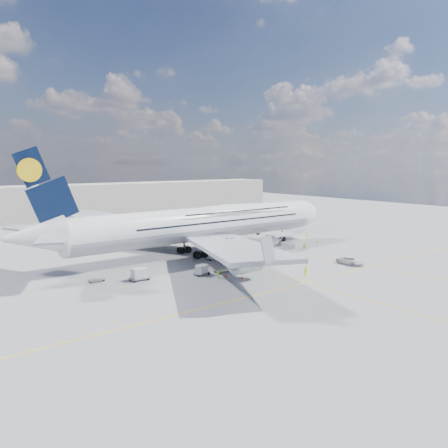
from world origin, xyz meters
TOP-DOWN VIEW (x-y plane):
  - ground at (0.00, 0.00)m, footprint 300.00×300.00m
  - taxi_line_main at (0.00, 0.00)m, footprint 0.25×220.00m
  - taxi_line_cross at (0.00, -20.00)m, footprint 120.00×0.25m
  - taxi_line_diag at (14.00, 10.00)m, footprint 14.16×99.06m
  - airliner at (0.26, 10.00)m, footprint 77.26×79.15m
  - jet_bridge at (29.81, 20.94)m, footprint 18.80×12.10m
  - cargo_loader at (16.82, 2.89)m, footprint 8.53×3.20m
  - terminal at (0.00, 95.00)m, footprint 180.00×16.00m
  - tree_line at (40.00, 140.00)m, footprint 160.00×6.00m
  - dolly_row_a at (-21.63, -1.40)m, footprint 3.33×1.79m
  - dolly_row_b at (-6.71, -5.75)m, footprint 3.37×1.88m
  - dolly_row_c at (-11.02, -4.97)m, footprint 3.28×2.41m
  - dolly_back at (-27.77, 2.33)m, footprint 2.64×1.53m
  - dolly_nose_far at (4.18, -4.56)m, footprint 2.82×1.72m
  - dolly_nose_near at (-1.75, 3.92)m, footprint 3.74×2.77m
  - baggage_tug at (-2.49, -2.40)m, footprint 2.59×1.39m
  - catering_truck_inner at (-8.45, 26.92)m, footprint 6.34×4.39m
  - catering_truck_outer at (-21.28, 40.28)m, footprint 6.37×2.53m
  - service_van at (17.02, -16.56)m, footprint 2.59×5.51m
  - crew_nose at (34.10, 10.03)m, footprint 0.72×0.61m
  - crew_loader at (21.22, -0.81)m, footprint 0.93×0.97m
  - crew_wing at (-9.95, -8.68)m, footprint 0.53×0.96m
  - crew_van at (12.49, 4.82)m, footprint 0.93×0.88m
  - crew_tug at (2.54, -17.71)m, footprint 1.34×0.81m
  - cone_nose at (30.27, 2.94)m, footprint 0.41×0.41m
  - cone_wing_left_inner at (-11.07, 28.77)m, footprint 0.41×0.41m
  - cone_wing_left_outer at (-7.09, 29.13)m, footprint 0.43×0.43m
  - cone_wing_right_inner at (-8.35, -8.77)m, footprint 0.47×0.47m
  - cone_wing_right_outer at (-7.01, -11.53)m, footprint 0.38×0.38m

SIDE VIEW (x-z plane):
  - ground at x=0.00m, z-range 0.00..0.00m
  - taxi_line_main at x=0.00m, z-range 0.00..0.01m
  - taxi_line_cross at x=0.00m, z-range 0.00..0.01m
  - taxi_line_diag at x=14.00m, z-range 0.00..0.01m
  - cone_wing_right_outer at x=-7.01m, z-range -0.01..0.47m
  - cone_nose at x=30.27m, z-range -0.01..0.52m
  - cone_wing_left_inner at x=-11.07m, z-range -0.01..0.52m
  - cone_wing_left_outer at x=-7.09m, z-range -0.01..0.53m
  - cone_wing_right_inner at x=-8.35m, z-range -0.01..0.58m
  - dolly_back at x=-27.77m, z-range 0.10..0.48m
  - dolly_row_b at x=-6.71m, z-range 0.13..0.62m
  - dolly_nose_near at x=-1.75m, z-range 0.13..0.62m
  - baggage_tug at x=-2.49m, z-range -0.09..1.47m
  - service_van at x=17.02m, z-range 0.00..1.52m
  - crew_wing at x=-9.95m, z-range 0.00..1.55m
  - crew_loader at x=21.22m, z-range 0.00..1.58m
  - crew_van at x=12.49m, z-range 0.00..1.60m
  - crew_nose at x=34.10m, z-range 0.00..1.67m
  - dolly_nose_far at x=4.18m, z-range 0.06..1.76m
  - dolly_row_c at x=-11.02m, z-range 0.07..1.93m
  - crew_tug at x=2.54m, z-range 0.00..2.01m
  - dolly_row_a at x=-21.63m, z-range 0.08..2.18m
  - cargo_loader at x=16.82m, z-range -0.59..3.09m
  - catering_truck_inner at x=-8.45m, z-range -0.10..3.40m
  - catering_truck_outer at x=-21.28m, z-range -0.14..3.69m
  - tree_line at x=40.00m, z-range 0.00..8.00m
  - terminal at x=0.00m, z-range 0.00..12.00m
  - jet_bridge at x=29.81m, z-range 2.60..11.10m
  - airliner at x=0.26m, z-range -4.98..18.72m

